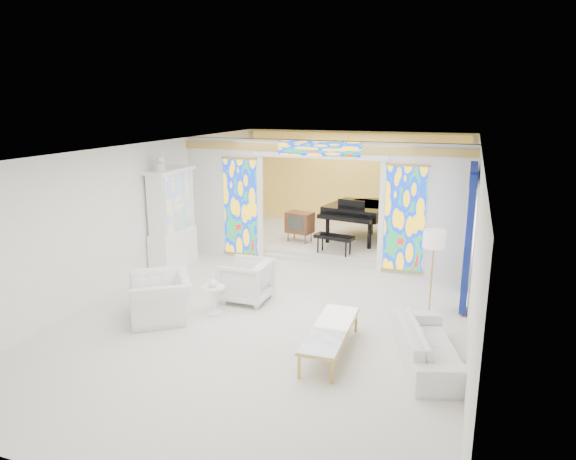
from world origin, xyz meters
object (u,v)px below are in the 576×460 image
at_px(china_cabinet, 172,220).
at_px(tv_console, 300,223).
at_px(sofa, 429,344).
at_px(coffee_table, 330,330).
at_px(armchair_right, 246,281).
at_px(grand_piano, 366,210).
at_px(armchair_left, 160,297).

height_order(china_cabinet, tv_console, china_cabinet).
bearing_deg(china_cabinet, sofa, -24.25).
relative_size(sofa, tv_console, 2.59).
relative_size(coffee_table, tv_console, 2.41).
xyz_separation_m(china_cabinet, tv_console, (2.32, 2.60, -0.47)).
height_order(armchair_right, grand_piano, grand_piano).
bearing_deg(armchair_right, armchair_left, -40.47).
xyz_separation_m(armchair_left, armchair_right, (1.14, 1.31, 0.02)).
bearing_deg(coffee_table, armchair_right, 143.50).
xyz_separation_m(grand_piano, tv_console, (-1.63, -0.83, -0.29)).
distance_m(china_cabinet, armchair_right, 2.97).
relative_size(sofa, grand_piano, 0.67).
height_order(sofa, coffee_table, sofa).
distance_m(armchair_left, grand_piano, 6.67).
bearing_deg(armchair_left, armchair_right, 102.41).
bearing_deg(grand_piano, coffee_table, -73.19).
bearing_deg(china_cabinet, grand_piano, 40.96).
bearing_deg(grand_piano, sofa, -59.97).
relative_size(armchair_right, coffee_table, 0.48).
height_order(armchair_right, sofa, armchair_right).
distance_m(armchair_left, sofa, 4.79).
xyz_separation_m(armchair_left, sofa, (4.79, -0.09, -0.09)).
height_order(coffee_table, tv_console, tv_console).
height_order(armchair_left, grand_piano, grand_piano).
xyz_separation_m(china_cabinet, coffee_table, (4.67, -2.97, -0.78)).
relative_size(armchair_left, coffee_table, 0.63).
distance_m(armchair_right, grand_piano, 5.06).
bearing_deg(tv_console, sofa, -43.05).
height_order(sofa, grand_piano, grand_piano).
distance_m(china_cabinet, coffee_table, 5.59).
height_order(sofa, tv_console, tv_console).
bearing_deg(sofa, tv_console, 18.38).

